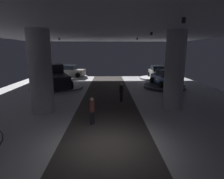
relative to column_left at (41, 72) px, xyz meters
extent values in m
cube|color=#B2B2B7|center=(4.43, -4.67, -2.77)|extent=(24.00, 44.00, 0.05)
cube|color=#383330|center=(4.43, -4.67, -2.75)|extent=(4.40, 44.00, 0.01)
cube|color=silver|center=(4.43, -4.67, 2.80)|extent=(24.00, 44.00, 0.10)
cylinder|color=black|center=(-0.50, 1.46, 2.57)|extent=(0.16, 0.16, 0.22)
cylinder|color=black|center=(-0.59, 7.51, 2.57)|extent=(0.16, 0.16, 0.22)
cylinder|color=black|center=(7.49, -4.60, 2.57)|extent=(0.16, 0.16, 0.22)
cylinder|color=black|center=(7.58, 1.35, 2.57)|extent=(0.16, 0.16, 0.22)
cylinder|color=black|center=(7.50, 7.44, 2.57)|extent=(0.16, 0.16, 0.22)
cylinder|color=#ADADB2|center=(0.00, 0.00, 0.00)|extent=(1.50, 1.50, 5.50)
cylinder|color=#ADADB2|center=(9.15, 0.62, 0.00)|extent=(1.36, 1.36, 5.50)
cylinder|color=#B7B7BC|center=(-1.08, 7.31, -2.59)|extent=(5.57, 5.57, 0.32)
cylinder|color=black|center=(-1.08, 7.31, -2.46)|extent=(5.68, 5.68, 0.05)
cube|color=black|center=(-1.08, 7.31, -1.68)|extent=(4.00, 5.70, 1.20)
cube|color=black|center=(-1.74, 8.87, -0.63)|extent=(2.41, 2.31, 1.00)
cube|color=#28333D|center=(-1.54, 8.40, -0.63)|extent=(1.64, 0.76, 0.75)
cylinder|color=black|center=(-2.88, 8.55, -2.01)|extent=(0.59, 0.88, 0.84)
cylinder|color=black|center=(-0.72, 9.47, -2.01)|extent=(0.59, 0.88, 0.84)
cylinder|color=black|center=(-1.43, 5.14, -2.01)|extent=(0.59, 0.88, 0.84)
cylinder|color=black|center=(0.73, 6.06, -2.01)|extent=(0.59, 0.88, 0.84)
cylinder|color=#B7B7BC|center=(-1.20, 15.44, -2.61)|extent=(5.01, 5.01, 0.28)
cylinder|color=black|center=(-1.20, 15.44, -2.50)|extent=(5.11, 5.11, 0.05)
cube|color=silver|center=(-1.20, 15.44, -1.86)|extent=(4.44, 2.48, 0.90)
cube|color=#2D3842|center=(-1.35, 15.47, -1.12)|extent=(2.14, 1.86, 0.70)
cylinder|color=black|center=(0.38, 16.19, -2.13)|extent=(0.71, 0.33, 0.68)
cylinder|color=black|center=(0.04, 14.22, -2.13)|extent=(0.71, 0.33, 0.68)
cylinder|color=black|center=(-2.44, 16.67, -2.13)|extent=(0.71, 0.33, 0.68)
cylinder|color=black|center=(-2.77, 14.70, -2.13)|extent=(0.71, 0.33, 0.68)
sphere|color=white|center=(0.91, 15.58, -1.75)|extent=(0.18, 0.18, 0.18)
sphere|color=white|center=(0.75, 14.61, -1.75)|extent=(0.18, 0.18, 0.18)
cylinder|color=silver|center=(11.68, 14.44, -2.64)|extent=(5.07, 5.07, 0.22)
cylinder|color=black|center=(11.68, 14.44, -2.56)|extent=(5.17, 5.17, 0.05)
cube|color=silver|center=(11.68, 14.44, -1.92)|extent=(1.86, 4.23, 0.90)
cube|color=#2D3842|center=(11.68, 14.59, -1.17)|extent=(1.59, 1.92, 0.70)
cylinder|color=black|center=(12.66, 13.00, -2.19)|extent=(0.23, 0.68, 0.68)
cylinder|color=black|center=(10.66, 13.03, -2.19)|extent=(0.23, 0.68, 0.68)
cylinder|color=black|center=(12.70, 15.85, -2.19)|extent=(0.23, 0.68, 0.68)
cylinder|color=black|center=(10.71, 15.88, -2.19)|extent=(0.23, 0.68, 0.68)
sphere|color=white|center=(12.14, 12.37, -1.81)|extent=(0.18, 0.18, 0.18)
sphere|color=white|center=(11.15, 12.39, -1.81)|extent=(0.18, 0.18, 0.18)
cylinder|color=#333338|center=(10.74, 7.73, -2.57)|extent=(4.49, 4.49, 0.37)
cylinder|color=white|center=(10.74, 7.73, -2.41)|extent=(4.58, 4.58, 0.05)
cube|color=navy|center=(10.74, 7.73, -1.77)|extent=(2.29, 4.38, 0.90)
cube|color=#2D3842|center=(10.76, 7.58, -1.02)|extent=(1.78, 2.07, 0.70)
cylinder|color=black|center=(9.58, 9.03, -2.04)|extent=(0.30, 0.70, 0.68)
cylinder|color=black|center=(11.57, 9.26, -2.04)|extent=(0.30, 0.70, 0.68)
cylinder|color=black|center=(9.92, 6.19, -2.04)|extent=(0.30, 0.70, 0.68)
cylinder|color=black|center=(11.91, 6.43, -2.04)|extent=(0.30, 0.70, 0.68)
sphere|color=white|center=(10.01, 9.71, -1.66)|extent=(0.18, 0.18, 0.18)
sphere|color=white|center=(10.99, 9.83, -1.66)|extent=(0.18, 0.18, 0.18)
cylinder|color=black|center=(3.52, -2.35, -2.35)|extent=(0.14, 0.14, 0.80)
cylinder|color=black|center=(3.61, -2.20, -2.35)|extent=(0.14, 0.14, 0.80)
cylinder|color=#472323|center=(3.56, -2.28, -1.69)|extent=(0.32, 0.32, 0.62)
sphere|color=#99755B|center=(3.56, -2.28, -1.27)|extent=(0.22, 0.22, 0.22)
cylinder|color=black|center=(5.59, 2.46, -2.35)|extent=(0.14, 0.14, 0.80)
cylinder|color=black|center=(5.49, 2.32, -2.35)|extent=(0.14, 0.14, 0.80)
cylinder|color=black|center=(5.54, 2.39, -1.69)|extent=(0.32, 0.32, 0.62)
sphere|color=beige|center=(5.54, 2.39, -1.27)|extent=(0.22, 0.22, 0.22)
camera|label=1|loc=(4.50, -12.20, 1.42)|focal=29.39mm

